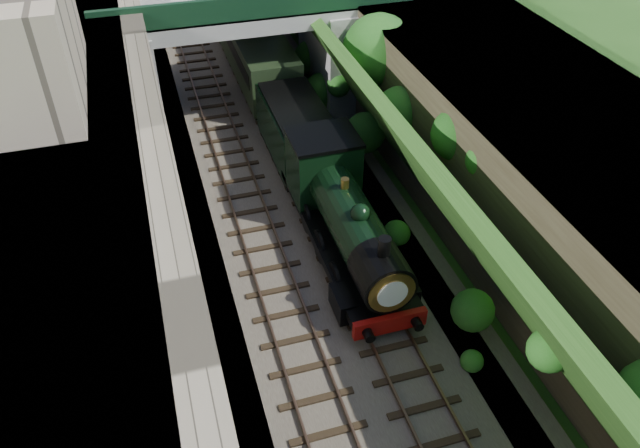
{
  "coord_description": "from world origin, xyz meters",
  "views": [
    {
      "loc": [
        -5.43,
        -8.39,
        17.16
      ],
      "look_at": [
        0.0,
        9.51,
        2.28
      ],
      "focal_mm": 35.0,
      "sensor_mm": 36.0,
      "label": 1
    }
  ],
  "objects_px": {
    "tree": "(379,52)",
    "tender": "(297,134)",
    "locomotive": "(345,219)",
    "road_bridge": "(259,36)"
  },
  "relations": [
    {
      "from": "tree",
      "to": "locomotive",
      "type": "xyz_separation_m",
      "value": [
        -4.71,
        -8.88,
        -2.75
      ]
    },
    {
      "from": "locomotive",
      "to": "tender",
      "type": "relative_size",
      "value": 1.7
    },
    {
      "from": "locomotive",
      "to": "tender",
      "type": "height_order",
      "value": "locomotive"
    },
    {
      "from": "road_bridge",
      "to": "tree",
      "type": "height_order",
      "value": "road_bridge"
    },
    {
      "from": "road_bridge",
      "to": "tree",
      "type": "distance_m",
      "value": 7.15
    },
    {
      "from": "locomotive",
      "to": "road_bridge",
      "type": "bearing_deg",
      "value": 91.05
    },
    {
      "from": "tree",
      "to": "tender",
      "type": "xyz_separation_m",
      "value": [
        -4.71,
        -1.52,
        -3.03
      ]
    },
    {
      "from": "tree",
      "to": "locomotive",
      "type": "height_order",
      "value": "tree"
    },
    {
      "from": "locomotive",
      "to": "tree",
      "type": "bearing_deg",
      "value": 62.04
    },
    {
      "from": "road_bridge",
      "to": "tender",
      "type": "relative_size",
      "value": 2.67
    }
  ]
}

